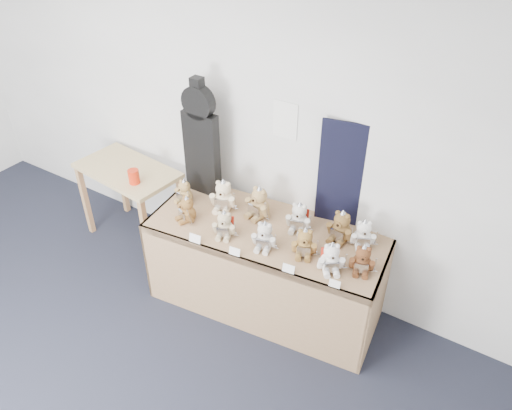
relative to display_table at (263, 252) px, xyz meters
The scene contains 22 objects.
room_shell 1.05m from the display_table, 102.70° to the left, with size 6.00×6.00×6.00m.
display_table is the anchor object (origin of this frame).
side_table 1.58m from the display_table, behind, with size 1.03×0.64×0.81m.
guitar_case 1.05m from the display_table, 161.09° to the left, with size 0.31×0.09×1.03m.
navy_board 0.96m from the display_table, 42.67° to the left, with size 0.66×0.02×0.88m, color black.
red_cup 1.37m from the display_table, behind, with size 0.10×0.10×0.13m, color red.
teddy_front_far_left 0.70m from the display_table, 166.38° to the right, with size 0.19×0.19×0.24m.
teddy_front_left 0.40m from the display_table, 148.53° to the right, with size 0.21×0.20×0.25m.
teddy_front_centre 0.31m from the display_table, 55.02° to the right, with size 0.22×0.19×0.26m.
teddy_front_right 0.46m from the display_table, ahead, with size 0.22×0.20×0.26m.
teddy_front_far_right 0.67m from the display_table, ahead, with size 0.22×0.21×0.26m.
teddy_front_end 0.84m from the display_table, ahead, with size 0.21×0.19×0.25m.
teddy_back_left 0.56m from the display_table, 164.35° to the left, with size 0.25×0.23×0.30m.
teddy_back_centre_left 0.39m from the display_table, 129.70° to the left, with size 0.25×0.22×0.30m.
teddy_back_centre_right 0.40m from the display_table, 48.84° to the left, with size 0.23×0.20×0.27m.
teddy_back_right 0.65m from the display_table, 27.43° to the left, with size 0.24×0.19×0.29m.
teddy_back_end 0.80m from the display_table, 23.00° to the left, with size 0.21×0.21×0.26m.
teddy_back_far_left 0.85m from the display_table, behind, with size 0.19×0.16×0.23m.
entry_card_a 0.57m from the display_table, 138.50° to the right, with size 0.10×0.00×0.07m, color white.
entry_card_b 0.37m from the display_table, 100.59° to the right, with size 0.09×0.00×0.06m, color white.
entry_card_c 0.49m from the display_table, 35.29° to the right, with size 0.09×0.00×0.07m, color white.
entry_card_d 0.76m from the display_table, 17.36° to the right, with size 0.08×0.00×0.06m, color white.
Camera 1 is at (2.45, -0.57, 3.23)m, focal length 35.00 mm.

